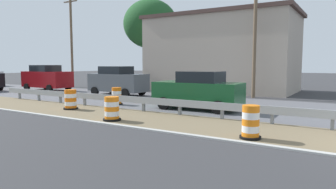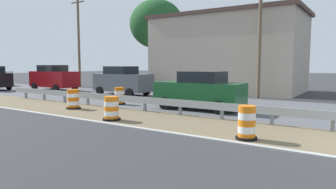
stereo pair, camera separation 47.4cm
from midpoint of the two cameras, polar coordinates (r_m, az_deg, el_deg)
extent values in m
cube|color=slate|center=(12.06, 29.65, -4.41)|extent=(0.12, 0.12, 0.70)
cube|color=slate|center=(12.36, 20.07, -3.77)|extent=(0.12, 0.12, 0.70)
cube|color=slate|center=(12.98, 11.20, -3.09)|extent=(0.12, 0.12, 0.70)
cube|color=slate|center=(13.88, 3.31, -2.42)|extent=(0.12, 0.12, 0.70)
cube|color=slate|center=(15.02, -3.49, -1.80)|extent=(0.12, 0.12, 0.70)
cube|color=slate|center=(16.33, -9.26, -1.26)|extent=(0.12, 0.12, 0.70)
cube|color=slate|center=(17.79, -14.13, -0.79)|extent=(0.12, 0.12, 0.70)
cube|color=slate|center=(19.36, -18.24, -0.39)|extent=(0.12, 0.12, 0.70)
cube|color=slate|center=(21.01, -21.71, -0.05)|extent=(0.12, 0.12, 0.70)
cube|color=slate|center=(22.73, -24.67, 0.24)|extent=(0.12, 0.12, 0.70)
cylinder|color=orange|center=(9.80, 15.91, -7.52)|extent=(0.53, 0.53, 0.21)
cylinder|color=white|center=(9.76, 15.94, -6.32)|extent=(0.53, 0.53, 0.21)
cylinder|color=orange|center=(9.72, 15.98, -5.11)|extent=(0.53, 0.53, 0.21)
cylinder|color=white|center=(9.68, 16.01, -3.89)|extent=(0.53, 0.53, 0.21)
cylinder|color=orange|center=(9.65, 16.04, -2.66)|extent=(0.53, 0.53, 0.21)
cylinder|color=black|center=(9.82, 15.90, -7.89)|extent=(0.67, 0.67, 0.08)
cylinder|color=orange|center=(12.79, -9.53, -4.33)|extent=(0.60, 0.60, 0.20)
cylinder|color=white|center=(12.75, -9.54, -3.46)|extent=(0.60, 0.60, 0.20)
cylinder|color=orange|center=(12.72, -9.56, -2.58)|extent=(0.60, 0.60, 0.20)
cylinder|color=white|center=(12.70, -9.57, -1.70)|extent=(0.60, 0.60, 0.20)
cylinder|color=orange|center=(12.67, -9.59, -0.81)|extent=(0.60, 0.60, 0.20)
cylinder|color=black|center=(12.80, -9.52, -4.59)|extent=(0.74, 0.74, 0.08)
cylinder|color=orange|center=(17.70, -8.36, -1.53)|extent=(0.54, 0.54, 0.20)
cylinder|color=white|center=(17.67, -8.37, -0.89)|extent=(0.54, 0.54, 0.20)
cylinder|color=orange|center=(17.65, -8.38, -0.26)|extent=(0.54, 0.54, 0.20)
cylinder|color=white|center=(17.63, -8.39, 0.39)|extent=(0.54, 0.54, 0.20)
cylinder|color=orange|center=(17.61, -8.40, 1.03)|extent=(0.54, 0.54, 0.20)
cylinder|color=black|center=(17.70, -8.36, -1.72)|extent=(0.68, 0.68, 0.08)
cylinder|color=orange|center=(16.47, -16.60, -2.24)|extent=(0.59, 0.59, 0.20)
cylinder|color=white|center=(16.45, -16.62, -1.54)|extent=(0.59, 0.59, 0.20)
cylinder|color=orange|center=(16.43, -16.64, -0.84)|extent=(0.59, 0.59, 0.20)
cylinder|color=white|center=(16.40, -16.66, -0.13)|extent=(0.59, 0.59, 0.20)
cylinder|color=orange|center=(16.39, -16.68, 0.57)|extent=(0.59, 0.59, 0.20)
cylinder|color=black|center=(16.48, -16.59, -2.45)|extent=(0.74, 0.74, 0.08)
cube|color=#195128|center=(15.56, 6.80, 0.32)|extent=(1.99, 4.51, 1.08)
cube|color=black|center=(15.43, 7.43, 3.31)|extent=(1.75, 2.09, 0.56)
cylinder|color=black|center=(15.50, 0.35, -1.67)|extent=(0.24, 0.65, 0.64)
cylinder|color=black|center=(17.12, 3.68, -0.98)|extent=(0.24, 0.65, 0.64)
cylinder|color=black|center=(14.18, 10.51, -2.46)|extent=(0.24, 0.65, 0.64)
cylinder|color=black|center=(15.94, 13.03, -1.62)|extent=(0.24, 0.65, 0.64)
cylinder|color=black|center=(37.78, -27.33, 2.05)|extent=(0.22, 0.64, 0.64)
cube|color=maroon|center=(28.82, -20.20, 2.76)|extent=(1.99, 4.64, 1.37)
cube|color=black|center=(28.94, -20.49, 4.67)|extent=(1.77, 2.15, 0.56)
cylinder|color=black|center=(28.27, -16.72, 1.43)|extent=(0.23, 0.64, 0.64)
cylinder|color=black|center=(27.06, -19.86, 1.15)|extent=(0.23, 0.64, 0.64)
cylinder|color=black|center=(30.66, -20.42, 1.63)|extent=(0.23, 0.64, 0.64)
cylinder|color=black|center=(29.54, -23.44, 1.37)|extent=(0.23, 0.64, 0.64)
cube|color=#4C5156|center=(22.90, -7.92, 2.28)|extent=(1.92, 4.50, 1.29)
cube|color=black|center=(22.98, -8.28, 4.59)|extent=(1.71, 2.08, 0.56)
cylinder|color=black|center=(22.72, -3.54, 0.67)|extent=(0.23, 0.64, 0.64)
cylinder|color=black|center=(21.27, -6.63, 0.30)|extent=(0.23, 0.64, 0.64)
cylinder|color=black|center=(24.63, -8.99, 1.00)|extent=(0.23, 0.64, 0.64)
cylinder|color=black|center=(23.30, -12.15, 0.68)|extent=(0.23, 0.64, 0.64)
cylinder|color=black|center=(30.80, -27.40, 1.36)|extent=(0.23, 0.64, 0.64)
cube|color=#AD9E8E|center=(27.13, 11.64, 7.32)|extent=(6.86, 12.18, 6.26)
cube|color=#4C3833|center=(27.43, 11.78, 14.18)|extent=(7.13, 12.66, 0.30)
cylinder|color=brown|center=(21.74, 17.51, 10.43)|extent=(0.24, 0.24, 8.40)
cylinder|color=brown|center=(32.48, -16.05, 9.39)|extent=(0.24, 0.24, 9.04)
cube|color=brown|center=(32.99, -16.25, 16.37)|extent=(0.12, 1.80, 0.10)
cylinder|color=brown|center=(30.29, -1.68, 5.25)|extent=(0.36, 0.36, 4.14)
ellipsoid|color=#1E4C23|center=(30.54, -1.70, 13.12)|extent=(5.29, 5.29, 4.76)
camera|label=1|loc=(0.24, -88.98, 0.10)|focal=32.35mm
camera|label=2|loc=(0.24, 91.02, -0.10)|focal=32.35mm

